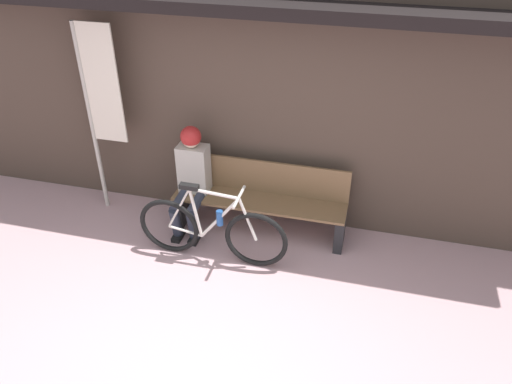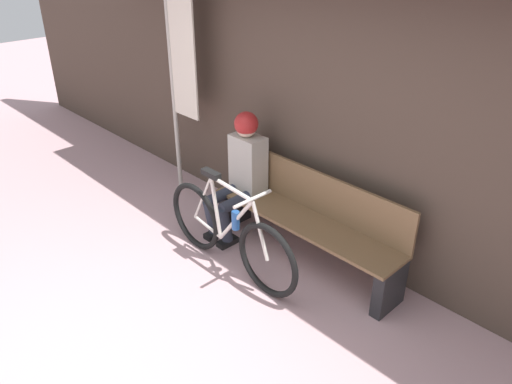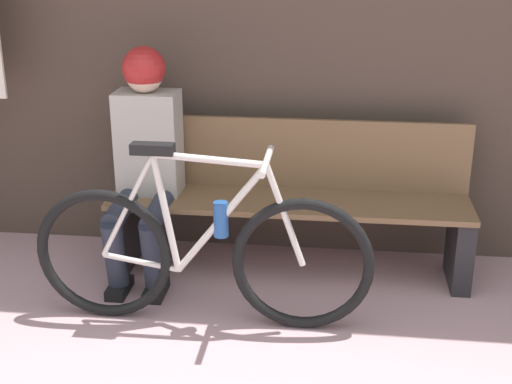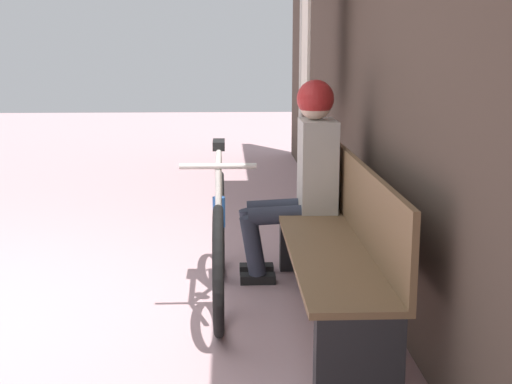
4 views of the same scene
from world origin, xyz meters
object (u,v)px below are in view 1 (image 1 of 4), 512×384
(park_bench_near, at_px, (260,200))
(bicycle, at_px, (212,231))
(person_seated, at_px, (191,173))
(banner_pole, at_px, (99,98))

(park_bench_near, xyz_separation_m, bicycle, (-0.37, -0.63, -0.04))
(bicycle, bearing_deg, person_seated, 127.39)
(person_seated, height_order, banner_pole, banner_pole)
(park_bench_near, relative_size, person_seated, 1.56)
(bicycle, distance_m, person_seated, 0.74)
(bicycle, bearing_deg, banner_pole, 156.65)
(person_seated, xyz_separation_m, banner_pole, (-1.07, 0.11, 0.73))
(bicycle, height_order, person_seated, person_seated)
(park_bench_near, bearing_deg, person_seated, -172.18)
(park_bench_near, distance_m, banner_pole, 2.12)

